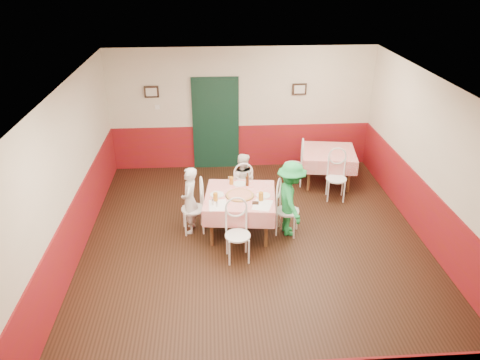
{
  "coord_description": "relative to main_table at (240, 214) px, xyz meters",
  "views": [
    {
      "loc": [
        -0.74,
        -6.78,
        4.61
      ],
      "look_at": [
        -0.24,
        0.52,
        1.05
      ],
      "focal_mm": 35.0,
      "sensor_mm": 36.0,
      "label": 1
    }
  ],
  "objects": [
    {
      "name": "menu_right",
      "position": [
        0.35,
        -0.4,
        0.39
      ],
      "size": [
        0.41,
        0.47,
        0.0
      ],
      "primitive_type": "cube",
      "rotation": [
        0.0,
        0.0,
        -0.32
      ],
      "color": "white",
      "rests_on": "main_table"
    },
    {
      "name": "plate_far",
      "position": [
        0.03,
        0.42,
        0.39
      ],
      "size": [
        0.28,
        0.28,
        0.01
      ],
      "primitive_type": "cylinder",
      "rotation": [
        0.0,
        0.0,
        -0.11
      ],
      "color": "white",
      "rests_on": "main_table"
    },
    {
      "name": "wainscot_right",
      "position": [
        3.23,
        -0.52,
        0.12
      ],
      "size": [
        0.03,
        7.0,
        1.0
      ],
      "primitive_type": "cube",
      "color": "maroon",
      "rests_on": "ground"
    },
    {
      "name": "glass_c",
      "position": [
        -0.13,
        0.43,
        0.46
      ],
      "size": [
        0.09,
        0.09,
        0.14
      ],
      "primitive_type": "cylinder",
      "rotation": [
        0.0,
        0.0,
        -0.11
      ],
      "color": "#BF7219",
      "rests_on": "main_table"
    },
    {
      "name": "picture_right",
      "position": [
        1.54,
        2.93,
        1.48
      ],
      "size": [
        0.32,
        0.03,
        0.26
      ],
      "primitive_type": "cube",
      "color": "black",
      "rests_on": "back_wall"
    },
    {
      "name": "door",
      "position": [
        -0.36,
        2.93,
        0.68
      ],
      "size": [
        0.96,
        0.06,
        2.1
      ],
      "primitive_type": "cube",
      "color": "black",
      "rests_on": "ground"
    },
    {
      "name": "wainscot_left",
      "position": [
        -2.74,
        -0.52,
        0.12
      ],
      "size": [
        0.03,
        7.0,
        1.0
      ],
      "primitive_type": "cube",
      "color": "maroon",
      "rests_on": "ground"
    },
    {
      "name": "wainscot_back",
      "position": [
        0.24,
        2.96,
        0.12
      ],
      "size": [
        6.0,
        0.03,
        1.0
      ],
      "primitive_type": "cube",
      "color": "maroon",
      "rests_on": "ground"
    },
    {
      "name": "pizza",
      "position": [
        -0.01,
        -0.04,
        0.4
      ],
      "size": [
        0.54,
        0.54,
        0.03
      ],
      "primitive_type": "cylinder",
      "rotation": [
        0.0,
        0.0,
        -0.11
      ],
      "color": "#B74723",
      "rests_on": "main_table"
    },
    {
      "name": "beer_bottle",
      "position": [
        0.16,
        0.36,
        0.5
      ],
      "size": [
        0.07,
        0.07,
        0.23
      ],
      "primitive_type": "cylinder",
      "rotation": [
        0.0,
        0.0,
        -0.11
      ],
      "color": "#381C0A",
      "rests_on": "main_table"
    },
    {
      "name": "ceiling",
      "position": [
        0.24,
        -0.52,
        2.42
      ],
      "size": [
        7.0,
        7.0,
        0.0
      ],
      "primitive_type": "plane",
      "color": "white",
      "rests_on": "back_wall"
    },
    {
      "name": "diner_far",
      "position": [
        0.1,
        0.89,
        0.21
      ],
      "size": [
        0.64,
        0.54,
        1.16
      ],
      "primitive_type": "imported",
      "rotation": [
        0.0,
        0.0,
        2.96
      ],
      "color": "gray",
      "rests_on": "ground"
    },
    {
      "name": "main_table",
      "position": [
        0.0,
        0.0,
        0.0
      ],
      "size": [
        1.35,
        1.35,
        0.77
      ],
      "primitive_type": "cube",
      "rotation": [
        0.0,
        0.0,
        -0.11
      ],
      "color": "red",
      "rests_on": "ground"
    },
    {
      "name": "plate_left",
      "position": [
        -0.41,
        0.02,
        0.39
      ],
      "size": [
        0.28,
        0.28,
        0.01
      ],
      "primitive_type": "cylinder",
      "rotation": [
        0.0,
        0.0,
        -0.11
      ],
      "color": "white",
      "rests_on": "main_table"
    },
    {
      "name": "chair_right",
      "position": [
        0.84,
        -0.09,
        0.08
      ],
      "size": [
        0.54,
        0.54,
        0.9
      ],
      "primitive_type": null,
      "rotation": [
        0.0,
        0.0,
        1.23
      ],
      "color": "white",
      "rests_on": "ground"
    },
    {
      "name": "back_wall",
      "position": [
        0.24,
        2.98,
        1.02
      ],
      "size": [
        6.0,
        0.1,
        2.8
      ],
      "primitive_type": "cube",
      "color": "beige",
      "rests_on": "ground"
    },
    {
      "name": "glass_a",
      "position": [
        -0.44,
        -0.19,
        0.46
      ],
      "size": [
        0.09,
        0.09,
        0.15
      ],
      "primitive_type": "cylinder",
      "rotation": [
        0.0,
        0.0,
        -0.11
      ],
      "color": "#BF7219",
      "rests_on": "main_table"
    },
    {
      "name": "shaker_a",
      "position": [
        -0.48,
        -0.35,
        0.43
      ],
      "size": [
        0.04,
        0.04,
        0.09
      ],
      "primitive_type": "cylinder",
      "rotation": [
        0.0,
        0.0,
        -0.11
      ],
      "color": "silver",
      "rests_on": "main_table"
    },
    {
      "name": "second_table",
      "position": [
        2.05,
        1.89,
        0.0
      ],
      "size": [
        1.28,
        1.28,
        0.77
      ],
      "primitive_type": "cube",
      "rotation": [
        0.0,
        0.0,
        -0.16
      ],
      "color": "red",
      "rests_on": "ground"
    },
    {
      "name": "chair_second_b",
      "position": [
        2.05,
        1.14,
        0.08
      ],
      "size": [
        0.48,
        0.48,
        0.9
      ],
      "primitive_type": null,
      "rotation": [
        0.0,
        0.0,
        -0.16
      ],
      "color": "white",
      "rests_on": "ground"
    },
    {
      "name": "floor",
      "position": [
        0.24,
        -0.52,
        -0.38
      ],
      "size": [
        7.0,
        7.0,
        0.0
      ],
      "primitive_type": "plane",
      "color": "black",
      "rests_on": "ground"
    },
    {
      "name": "thermostat",
      "position": [
        -1.66,
        2.93,
        1.12
      ],
      "size": [
        0.1,
        0.03,
        0.1
      ],
      "primitive_type": "cube",
      "color": "white",
      "rests_on": "back_wall"
    },
    {
      "name": "chair_far",
      "position": [
        0.09,
        0.84,
        0.08
      ],
      "size": [
        0.46,
        0.46,
        0.9
      ],
      "primitive_type": null,
      "rotation": [
        0.0,
        0.0,
        3.23
      ],
      "color": "white",
      "rests_on": "ground"
    },
    {
      "name": "chair_second_a",
      "position": [
        1.3,
        1.89,
        0.08
      ],
      "size": [
        0.48,
        0.48,
        0.9
      ],
      "primitive_type": null,
      "rotation": [
        0.0,
        0.0,
        -1.73
      ],
      "color": "white",
      "rests_on": "ground"
    },
    {
      "name": "chair_near",
      "position": [
        -0.09,
        -0.84,
        0.08
      ],
      "size": [
        0.45,
        0.45,
        0.9
      ],
      "primitive_type": null,
      "rotation": [
        0.0,
        0.0,
        0.08
      ],
      "color": "white",
      "rests_on": "ground"
    },
    {
      "name": "right_wall",
      "position": [
        3.24,
        -0.52,
        1.02
      ],
      "size": [
        0.1,
        7.0,
        2.8
      ],
      "primitive_type": "cube",
      "color": "beige",
      "rests_on": "ground"
    },
    {
      "name": "picture_left",
      "position": [
        -1.76,
        2.93,
        1.48
      ],
      "size": [
        0.32,
        0.03,
        0.26
      ],
      "primitive_type": "cube",
      "color": "black",
      "rests_on": "back_wall"
    },
    {
      "name": "front_wall",
      "position": [
        0.24,
        -4.02,
        1.02
      ],
      "size": [
        6.0,
        0.1,
        2.8
      ],
      "primitive_type": "cube",
      "color": "beige",
      "rests_on": "ground"
    },
    {
      "name": "diner_left",
      "position": [
        -0.89,
        0.1,
        0.25
      ],
      "size": [
        0.35,
        0.49,
        1.25
      ],
      "primitive_type": "imported",
      "rotation": [
        0.0,
        0.0,
        -1.67
      ],
      "color": "gray",
      "rests_on": "ground"
    },
    {
      "name": "chair_left",
      "position": [
        -0.84,
        0.09,
        0.08
      ],
      "size": [
        0.47,
        0.47,
        0.9
      ],
      "primitive_type": null,
      "rotation": [
        0.0,
        0.0,
        -1.44
      ],
      "color": "white",
      "rests_on": "ground"
    },
    {
      "name": "glass_b",
      "position": [
        0.35,
        -0.23,
        0.46
      ],
      "size": [
        0.09,
        0.09,
        0.15
      ],
      "primitive_type": "cylinder",
      "rotation": [
        0.0,
        0.0,
        -0.11
      ],
      "color": "#BF7219",
      "rests_on": "main_table"
    },
    {
      "name": "shaker_c",
      "position": [
        -0.48,
        -0.31,
        0.43
      ],
      "size": [
        0.04,
        0.04,
        0.09
      ],
      "primitive_type": "cylinder",
      "rotation": [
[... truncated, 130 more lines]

